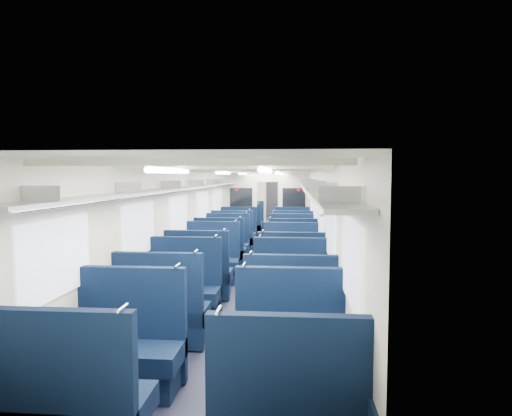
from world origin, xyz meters
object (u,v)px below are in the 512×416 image
at_px(seat_16, 233,240).
at_px(seat_8, 199,276).
at_px(seat_21, 292,227).
at_px(seat_9, 291,280).
at_px(seat_2, 128,352).
at_px(seat_23, 292,224).
at_px(seat_13, 292,255).
at_px(seat_17, 292,241).
at_px(end_door, 274,202).
at_px(seat_14, 226,247).
at_px(seat_18, 238,235).
at_px(seat_4, 162,316).
at_px(seat_12, 220,254).
at_px(seat_3, 290,353).
at_px(seat_20, 245,227).
at_px(seat_10, 211,263).
at_px(seat_5, 290,320).
at_px(bulkhead, 267,205).
at_px(seat_6, 183,293).
at_px(seat_7, 291,295).
at_px(seat_22, 248,224).
at_px(seat_0, 71,412).
at_px(seat_11, 292,265).
at_px(seat_15, 292,248).

bearing_deg(seat_16, seat_8, -90.00).
bearing_deg(seat_21, seat_9, -90.00).
bearing_deg(seat_2, seat_23, 82.46).
distance_m(seat_13, seat_17, 2.21).
distance_m(end_door, seat_14, 9.31).
relative_size(seat_8, seat_18, 1.00).
height_order(seat_4, seat_12, same).
relative_size(seat_3, seat_8, 1.00).
height_order(seat_9, seat_20, same).
distance_m(seat_13, seat_21, 5.54).
bearing_deg(seat_10, seat_23, 77.98).
xyz_separation_m(end_door, seat_5, (0.83, -14.93, -0.61)).
bearing_deg(seat_5, seat_4, 179.04).
xyz_separation_m(bulkhead, seat_23, (0.83, 1.99, -0.84)).
distance_m(seat_2, seat_8, 3.50).
bearing_deg(seat_12, seat_10, -90.00).
distance_m(seat_5, seat_17, 6.89).
height_order(seat_5, seat_18, same).
xyz_separation_m(seat_6, seat_7, (1.66, 0.05, 0.00)).
bearing_deg(seat_22, seat_2, -90.00).
relative_size(seat_9, seat_10, 1.00).
relative_size(seat_5, seat_22, 1.00).
bearing_deg(seat_0, seat_20, 90.00).
relative_size(seat_11, seat_16, 1.00).
bearing_deg(seat_23, seat_4, -98.34).
relative_size(seat_4, seat_6, 1.00).
bearing_deg(seat_16, seat_22, 90.00).
xyz_separation_m(seat_9, seat_12, (-1.66, 2.50, 0.00)).
bearing_deg(end_door, seat_6, -93.45).
bearing_deg(end_door, seat_14, -95.12).
xyz_separation_m(seat_3, seat_18, (-1.66, 9.08, 0.00)).
bearing_deg(seat_2, seat_8, 90.00).
height_order(seat_5, seat_10, same).
bearing_deg(seat_11, seat_2, -109.51).
distance_m(seat_6, seat_9, 1.97).
relative_size(end_door, bulkhead, 0.71).
height_order(seat_5, seat_13, same).
height_order(seat_2, seat_15, same).
bearing_deg(seat_2, seat_20, 90.00).
relative_size(seat_6, seat_9, 1.00).
xyz_separation_m(end_door, seat_14, (-0.83, -9.26, -0.61)).
bearing_deg(seat_15, seat_3, -90.00).
bearing_deg(seat_5, seat_0, -124.91).
height_order(seat_11, seat_17, same).
bearing_deg(seat_22, seat_21, -30.84).
xyz_separation_m(bulkhead, seat_14, (-0.83, -3.69, -0.84)).
distance_m(seat_6, seat_22, 10.05).
bearing_deg(seat_5, bulkhead, 95.06).
height_order(seat_13, seat_16, same).
xyz_separation_m(seat_11, seat_21, (0.00, 6.72, 0.00)).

